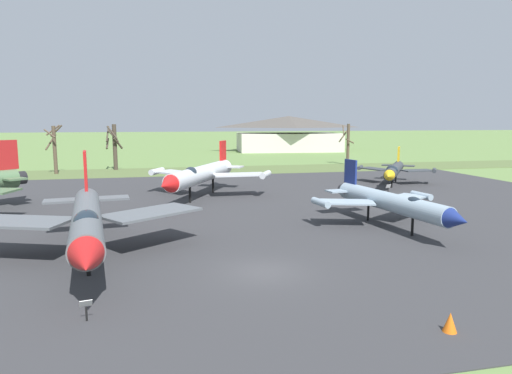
{
  "coord_description": "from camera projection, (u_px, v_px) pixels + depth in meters",
  "views": [
    {
      "loc": [
        -5.29,
        -21.83,
        7.71
      ],
      "look_at": [
        3.16,
        15.73,
        2.08
      ],
      "focal_mm": 31.98,
      "sensor_mm": 36.0,
      "label": 1
    }
  ],
  "objects": [
    {
      "name": "grass_verge_strip",
      "position": [
        190.0,
        171.0,
        69.53
      ],
      "size": [
        136.89,
        12.0,
        0.06
      ],
      "primitive_type": "cube",
      "color": "#536636",
      "rests_on": "ground"
    },
    {
      "name": "visitor_building",
      "position": [
        289.0,
        134.0,
        115.25
      ],
      "size": [
        27.63,
        16.22,
        8.82
      ],
      "color": "beige",
      "rests_on": "ground"
    },
    {
      "name": "jet_fighter_front_left",
      "position": [
        390.0,
        202.0,
        32.63
      ],
      "size": [
        9.72,
        13.65,
        4.55
      ],
      "color": "#8EA3B2",
      "rests_on": "ground"
    },
    {
      "name": "asphalt_apron",
      "position": [
        220.0,
        212.0,
        38.49
      ],
      "size": [
        76.89,
        52.32,
        0.05
      ],
      "primitive_type": "cube",
      "color": "#333335",
      "rests_on": "ground"
    },
    {
      "name": "info_placard_rear_left",
      "position": [
        166.0,
        210.0,
        36.34
      ],
      "size": [
        0.51,
        0.32,
        0.99
      ],
      "color": "black",
      "rests_on": "ground"
    },
    {
      "name": "ground_plane",
      "position": [
        263.0,
        272.0,
        23.34
      ],
      "size": [
        600.0,
        600.0,
        0.0
      ],
      "primitive_type": "plane",
      "color": "#607F42"
    },
    {
      "name": "bare_tree_far_left",
      "position": [
        54.0,
        147.0,
        65.46
      ],
      "size": [
        2.5,
        2.67,
        7.12
      ],
      "color": "brown",
      "rests_on": "ground"
    },
    {
      "name": "bare_tree_left_of_center",
      "position": [
        114.0,
        145.0,
        70.79
      ],
      "size": [
        2.54,
        2.47,
        7.14
      ],
      "color": "#42382D",
      "rests_on": "ground"
    },
    {
      "name": "jet_fighter_rear_right",
      "position": [
        394.0,
        170.0,
        54.22
      ],
      "size": [
        10.25,
        11.88,
        4.37
      ],
      "color": "#33383D",
      "rests_on": "ground"
    },
    {
      "name": "info_placard_rear_center",
      "position": [
        86.0,
        308.0,
        17.5
      ],
      "size": [
        0.52,
        0.38,
        0.93
      ],
      "color": "black",
      "rests_on": "ground"
    },
    {
      "name": "jet_fighter_rear_left",
      "position": [
        201.0,
        174.0,
        45.38
      ],
      "size": [
        12.52,
        15.99,
        5.45
      ],
      "color": "silver",
      "rests_on": "ground"
    },
    {
      "name": "traffic_cone",
      "position": [
        450.0,
        323.0,
        16.62
      ],
      "size": [
        0.55,
        0.55,
        0.79
      ],
      "primitive_type": "cone",
      "color": "orange",
      "rests_on": "ground"
    },
    {
      "name": "info_placard_rear_right",
      "position": [
        388.0,
        188.0,
        47.73
      ],
      "size": [
        0.6,
        0.35,
        1.08
      ],
      "color": "black",
      "rests_on": "ground"
    },
    {
      "name": "bare_tree_center",
      "position": [
        348.0,
        143.0,
        79.94
      ],
      "size": [
        2.39,
        2.51,
        7.13
      ],
      "color": "brown",
      "rests_on": "ground"
    },
    {
      "name": "jet_fighter_rear_center",
      "position": [
        87.0,
        220.0,
        24.81
      ],
      "size": [
        13.65,
        16.92,
        5.69
      ],
      "color": "#565B60",
      "rests_on": "ground"
    }
  ]
}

